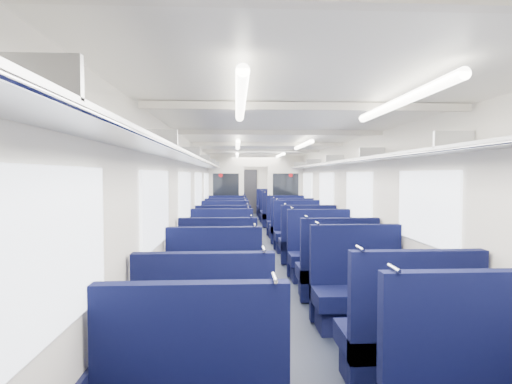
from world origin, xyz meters
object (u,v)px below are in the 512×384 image
(seat_10, at_px, (222,256))
(seat_27, at_px, (269,208))
(seat_4, at_px, (206,348))
(seat_16, at_px, (226,229))
(seat_5, at_px, (408,343))
(seat_13, at_px, (307,245))
(seat_24, at_px, (230,211))
(seat_14, at_px, (225,237))
(seat_23, at_px, (275,213))
(seat_26, at_px, (230,208))
(seat_8, at_px, (219,273))
(seat_18, at_px, (227,224))
(end_door, at_px, (249,192))
(seat_19, at_px, (286,224))
(seat_17, at_px, (291,229))
(bulkhead, at_px, (256,193))
(seat_20, at_px, (229,216))
(seat_6, at_px, (214,301))
(seat_7, at_px, (359,295))
(seat_15, at_px, (297,235))
(seat_22, at_px, (229,213))
(seat_21, at_px, (278,216))
(seat_25, at_px, (272,210))
(seat_12, at_px, (224,245))
(seat_9, at_px, (337,273))
(seat_11, at_px, (320,257))

(seat_10, relative_size, seat_27, 1.00)
(seat_4, distance_m, seat_16, 7.08)
(seat_5, height_order, seat_13, same)
(seat_4, relative_size, seat_24, 1.00)
(seat_14, distance_m, seat_24, 6.68)
(seat_23, relative_size, seat_26, 1.00)
(seat_8, bearing_deg, seat_18, 90.00)
(end_door, relative_size, seat_19, 1.66)
(seat_17, relative_size, seat_27, 1.00)
(bulkhead, height_order, seat_20, bulkhead)
(seat_14, height_order, seat_24, same)
(seat_13, bearing_deg, end_door, 94.60)
(end_door, distance_m, seat_6, 13.86)
(seat_18, bearing_deg, seat_13, -64.31)
(seat_7, xyz_separation_m, seat_10, (-1.66, 2.31, 0.00))
(seat_15, distance_m, seat_24, 6.73)
(seat_5, xyz_separation_m, seat_24, (-1.66, 12.48, 0.00))
(seat_4, relative_size, seat_22, 1.00)
(seat_16, bearing_deg, seat_22, 90.00)
(seat_8, distance_m, seat_19, 5.87)
(seat_8, xyz_separation_m, seat_18, (0.00, 5.68, 0.00))
(seat_21, bearing_deg, seat_6, -100.40)
(seat_27, bearing_deg, seat_14, -101.86)
(seat_4, height_order, seat_10, same)
(seat_7, distance_m, seat_8, 2.01)
(seat_22, distance_m, seat_25, 2.02)
(seat_19, bearing_deg, seat_7, -90.00)
(seat_5, xyz_separation_m, seat_20, (-1.66, 10.29, 0.00))
(seat_8, relative_size, seat_21, 1.00)
(seat_12, bearing_deg, seat_21, 73.19)
(seat_4, relative_size, seat_26, 1.00)
(seat_9, height_order, seat_18, same)
(seat_21, height_order, seat_22, same)
(seat_7, distance_m, seat_15, 4.63)
(seat_16, distance_m, seat_19, 1.95)
(bulkhead, relative_size, seat_23, 2.33)
(seat_20, distance_m, seat_27, 3.80)
(seat_22, relative_size, seat_23, 1.00)
(seat_7, bearing_deg, seat_15, 90.00)
(seat_9, xyz_separation_m, seat_10, (-1.66, 1.30, 0.00))
(seat_9, height_order, seat_11, same)
(seat_10, distance_m, seat_25, 8.98)
(seat_14, distance_m, seat_22, 5.52)
(seat_5, xyz_separation_m, seat_6, (-1.66, 1.19, 0.00))
(seat_9, xyz_separation_m, seat_24, (-1.66, 10.13, 0.00))
(seat_11, bearing_deg, seat_27, 90.00)
(seat_19, bearing_deg, seat_20, 127.17)
(seat_20, bearing_deg, seat_8, -90.00)
(seat_15, bearing_deg, bulkhead, 107.50)
(seat_10, height_order, seat_27, same)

